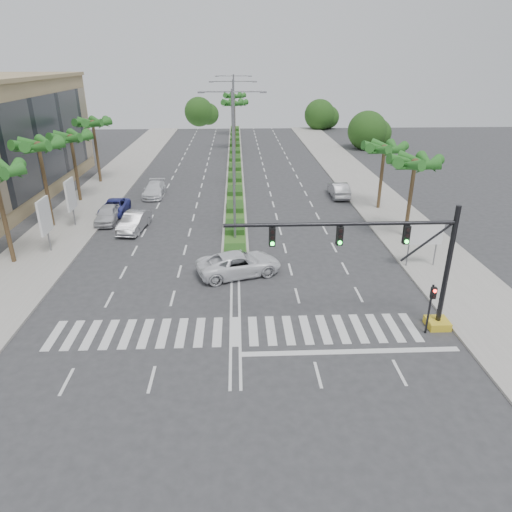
{
  "coord_description": "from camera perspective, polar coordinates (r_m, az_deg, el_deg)",
  "views": [
    {
      "loc": [
        0.23,
        -21.78,
        14.09
      ],
      "look_at": [
        1.32,
        3.66,
        3.0
      ],
      "focal_mm": 32.0,
      "sensor_mm": 36.0,
      "label": 1
    }
  ],
  "objects": [
    {
      "name": "car_parked_b",
      "position": [
        41.73,
        -15.0,
        4.14
      ],
      "size": [
        2.35,
        5.06,
        1.6
      ],
      "primitive_type": "imported",
      "rotation": [
        0.0,
        0.0,
        -0.14
      ],
      "color": "#A09FA3",
      "rests_on": "ground"
    },
    {
      "name": "car_crossing",
      "position": [
        32.02,
        -2.12,
        -0.97
      ],
      "size": [
        6.47,
        4.4,
        1.64
      ],
      "primitive_type": "imported",
      "rotation": [
        0.0,
        0.0,
        1.88
      ],
      "color": "white",
      "rests_on": "ground"
    },
    {
      "name": "footpath_right",
      "position": [
        46.54,
        16.5,
        5.02
      ],
      "size": [
        6.0,
        120.0,
        0.15
      ],
      "primitive_type": "cube",
      "color": "gray",
      "rests_on": "ground"
    },
    {
      "name": "streetlight_far",
      "position": [
        68.17,
        -2.76,
        17.38
      ],
      "size": [
        5.1,
        0.25,
        12.0
      ],
      "color": "slate",
      "rests_on": "ground"
    },
    {
      "name": "car_parked_c",
      "position": [
        46.9,
        -17.3,
        5.85
      ],
      "size": [
        2.37,
        4.96,
        1.37
      ],
      "primitive_type": "imported",
      "rotation": [
        0.0,
        0.0,
        -0.02
      ],
      "color": "navy",
      "rests_on": "ground"
    },
    {
      "name": "palm_median_b",
      "position": [
        92.04,
        -2.74,
        19.2
      ],
      "size": [
        4.57,
        4.68,
        8.05
      ],
      "color": "brown",
      "rests_on": "ground"
    },
    {
      "name": "car_parked_d",
      "position": [
        52.05,
        -12.59,
        8.12
      ],
      "size": [
        2.09,
        5.14,
        1.49
      ],
      "primitive_type": "imported",
      "rotation": [
        0.0,
        0.0,
        0.0
      ],
      "color": "white",
      "rests_on": "ground"
    },
    {
      "name": "median",
      "position": [
        68.23,
        -2.65,
        11.68
      ],
      "size": [
        2.2,
        75.0,
        0.2
      ],
      "primitive_type": "cube",
      "color": "gray",
      "rests_on": "ground"
    },
    {
      "name": "car_right",
      "position": [
        51.35,
        10.3,
        8.17
      ],
      "size": [
        1.75,
        4.95,
        1.63
      ],
      "primitive_type": "imported",
      "rotation": [
        0.0,
        0.0,
        3.14
      ],
      "color": "#A3A2A7",
      "rests_on": "ground"
    },
    {
      "name": "streetlight_near",
      "position": [
        36.52,
        -2.83,
        12.0
      ],
      "size": [
        5.1,
        0.25,
        12.0
      ],
      "color": "slate",
      "rests_on": "ground"
    },
    {
      "name": "ground",
      "position": [
        25.94,
        -2.6,
        -9.39
      ],
      "size": [
        160.0,
        160.0,
        0.0
      ],
      "primitive_type": "plane",
      "color": "#333335",
      "rests_on": "ground"
    },
    {
      "name": "palm_median_a",
      "position": [
        77.09,
        -2.75,
        18.36
      ],
      "size": [
        4.57,
        4.68,
        8.05
      ],
      "color": "brown",
      "rests_on": "ground"
    },
    {
      "name": "footpath_left",
      "position": [
        46.69,
        -21.69,
        4.37
      ],
      "size": [
        6.0,
        120.0,
        0.15
      ],
      "primitive_type": "cube",
      "color": "gray",
      "rests_on": "ground"
    },
    {
      "name": "billboard_far",
      "position": [
        43.86,
        -22.16,
        7.09
      ],
      "size": [
        0.18,
        2.1,
        4.35
      ],
      "color": "slate",
      "rests_on": "ground"
    },
    {
      "name": "direction_sign",
      "position": [
        34.61,
        20.28,
        2.37
      ],
      "size": [
        2.7,
        0.11,
        3.4
      ],
      "color": "slate",
      "rests_on": "ground"
    },
    {
      "name": "streetlight_mid",
      "position": [
        52.29,
        -2.78,
        15.51
      ],
      "size": [
        5.1,
        0.25,
        12.0
      ],
      "color": "slate",
      "rests_on": "ground"
    },
    {
      "name": "pedestrian_signal",
      "position": [
        26.42,
        21.07,
        -5.32
      ],
      "size": [
        0.28,
        0.36,
        3.0
      ],
      "color": "black",
      "rests_on": "ground"
    },
    {
      "name": "median_grass",
      "position": [
        68.21,
        -2.65,
        11.78
      ],
      "size": [
        1.8,
        75.0,
        0.04
      ],
      "primitive_type": "cube",
      "color": "#2E6221",
      "rests_on": "median"
    },
    {
      "name": "palm_left_mid",
      "position": [
        43.72,
        -25.52,
        12.08
      ],
      "size": [
        4.57,
        4.68,
        7.95
      ],
      "color": "brown",
      "rests_on": "ground"
    },
    {
      "name": "palm_right_near",
      "position": [
        39.32,
        19.23,
        10.68
      ],
      "size": [
        4.57,
        4.68,
        7.05
      ],
      "color": "brown",
      "rests_on": "ground"
    },
    {
      "name": "billboard_near",
      "position": [
        38.5,
        -24.91,
        4.5
      ],
      "size": [
        0.18,
        2.1,
        4.35
      ],
      "color": "slate",
      "rests_on": "ground"
    },
    {
      "name": "palm_left_far",
      "position": [
        51.19,
        -22.12,
        13.34
      ],
      "size": [
        4.57,
        4.68,
        7.35
      ],
      "color": "brown",
      "rests_on": "ground"
    },
    {
      "name": "signal_gantry",
      "position": [
        25.87,
        18.26,
        -2.0
      ],
      "size": [
        12.6,
        1.2,
        7.2
      ],
      "color": "gold",
      "rests_on": "ground"
    },
    {
      "name": "palm_left_end",
      "position": [
        58.68,
        -19.71,
        15.18
      ],
      "size": [
        4.57,
        4.68,
        7.75
      ],
      "color": "brown",
      "rests_on": "ground"
    },
    {
      "name": "car_parked_a",
      "position": [
        44.53,
        -18.07,
        4.96
      ],
      "size": [
        2.0,
        4.64,
        1.56
      ],
      "primitive_type": "imported",
      "rotation": [
        0.0,
        0.0,
        0.03
      ],
      "color": "silver",
      "rests_on": "ground"
    },
    {
      "name": "palm_right_far",
      "position": [
        46.77,
        15.74,
        12.62
      ],
      "size": [
        4.57,
        4.68,
        6.75
      ],
      "color": "brown",
      "rests_on": "ground"
    }
  ]
}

